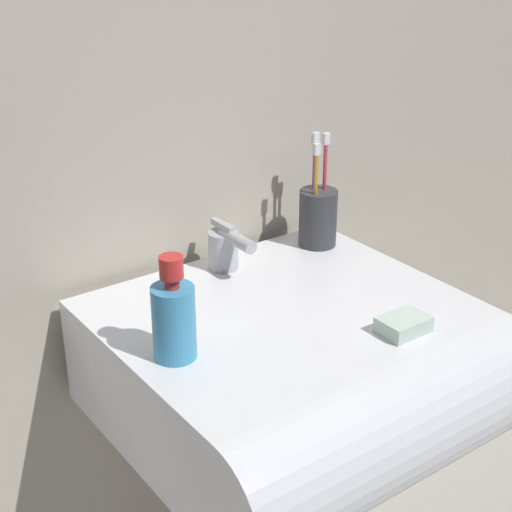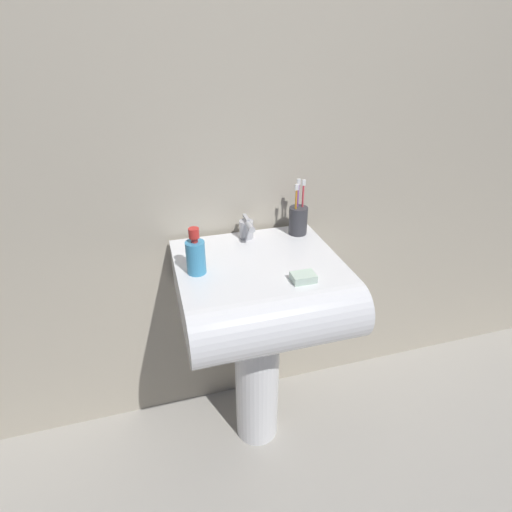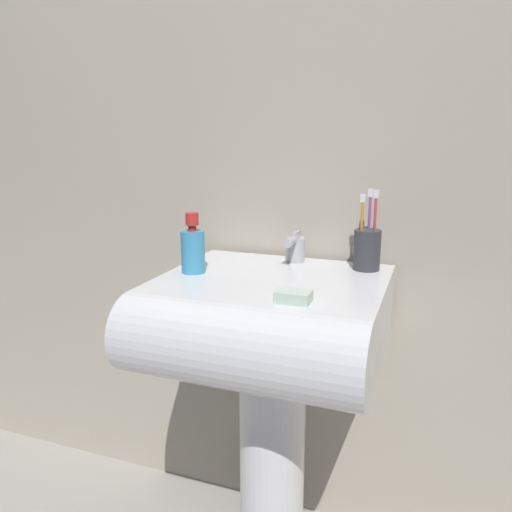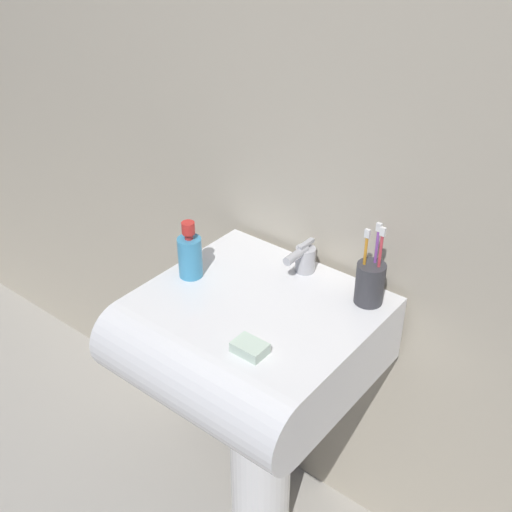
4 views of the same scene
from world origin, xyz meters
The scene contains 7 objects.
wall_back centered at (0.00, 0.26, 1.20)m, with size 5.00×0.05×2.40m, color #B7AD99.
sink_pedestal centered at (0.00, 0.00, 0.33)m, with size 0.17×0.17×0.65m, color white.
sink_basin centered at (0.00, -0.06, 0.74)m, with size 0.53×0.53×0.18m.
faucet centered at (0.01, 0.16, 0.87)m, with size 0.05×0.11×0.08m.
toothbrush_cup centered at (0.20, 0.15, 0.89)m, with size 0.07×0.07×0.20m.
soap_bottle centered at (-0.20, -0.03, 0.89)m, with size 0.06×0.06×0.15m.
bar_soap centered at (0.10, -0.16, 0.84)m, with size 0.07×0.05×0.02m, color silver.
Camera 4 is at (0.75, -0.96, 1.72)m, focal length 45.00 mm.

